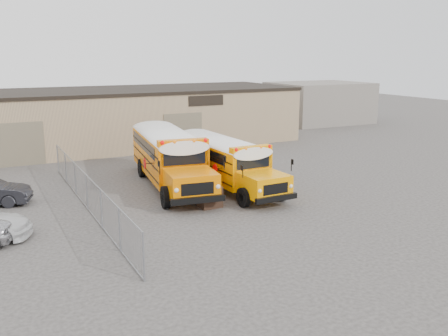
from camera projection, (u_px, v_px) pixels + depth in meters
name	position (u px, v px, depth m)	size (l,w,h in m)	color
ground	(223.00, 209.00, 24.71)	(120.00, 120.00, 0.00)	#383533
warehouse	(116.00, 117.00, 41.57)	(30.20, 10.20, 4.67)	tan
chainlink_fence	(87.00, 192.00, 24.48)	(0.07, 18.07, 1.81)	gray
distant_building_right	(319.00, 102.00, 55.63)	(10.00, 8.00, 4.40)	gray
school_bus_left	(148.00, 136.00, 35.28)	(4.19, 11.32, 3.24)	orange
school_bus_right	(183.00, 142.00, 33.77)	(3.02, 9.85, 2.86)	#FF9900
tarp_bundle	(209.00, 191.00, 24.95)	(1.18, 1.18, 1.60)	black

